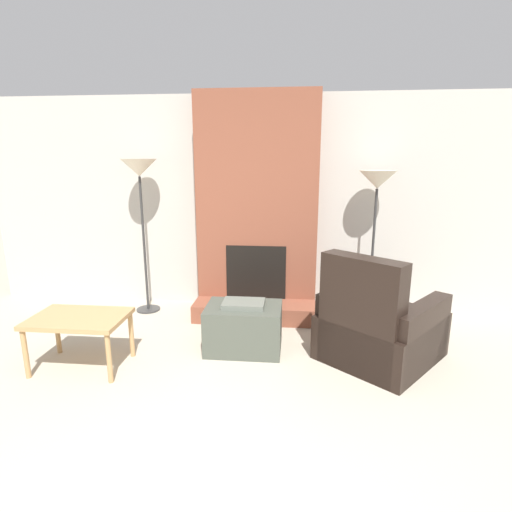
# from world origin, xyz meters

# --- Properties ---
(wall_back) EXTENTS (6.95, 0.06, 2.60)m
(wall_back) POSITION_xyz_m (0.00, 3.24, 1.30)
(wall_back) COLOR #BCB7AD
(wall_back) RESTS_ON ground_plane
(fireplace) EXTENTS (1.43, 0.73, 2.60)m
(fireplace) POSITION_xyz_m (0.00, 3.01, 1.20)
(fireplace) COLOR brown
(fireplace) RESTS_ON ground_plane
(ottoman) EXTENTS (0.73, 0.51, 0.50)m
(ottoman) POSITION_xyz_m (-0.03, 1.91, 0.23)
(ottoman) COLOR #474C42
(ottoman) RESTS_ON ground_plane
(armchair) EXTENTS (1.33, 1.34, 1.05)m
(armchair) POSITION_xyz_m (1.23, 1.83, 0.31)
(armchair) COLOR black
(armchair) RESTS_ON ground_plane
(side_table) EXTENTS (0.82, 0.55, 0.49)m
(side_table) POSITION_xyz_m (-1.44, 1.43, 0.43)
(side_table) COLOR tan
(side_table) RESTS_ON ground_plane
(floor_lamp_left) EXTENTS (0.41, 0.41, 1.85)m
(floor_lamp_left) POSITION_xyz_m (-1.36, 2.86, 1.64)
(floor_lamp_left) COLOR #333333
(floor_lamp_left) RESTS_ON ground_plane
(floor_lamp_right) EXTENTS (0.41, 0.41, 1.73)m
(floor_lamp_right) POSITION_xyz_m (1.35, 2.86, 1.53)
(floor_lamp_right) COLOR #333333
(floor_lamp_right) RESTS_ON ground_plane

